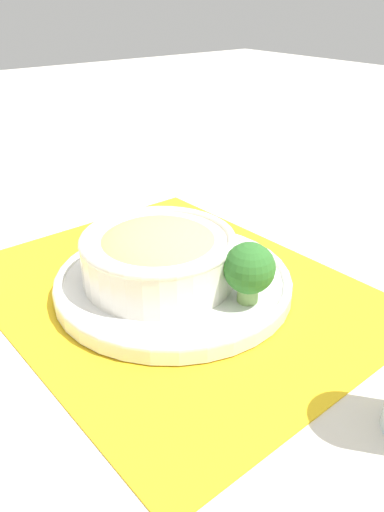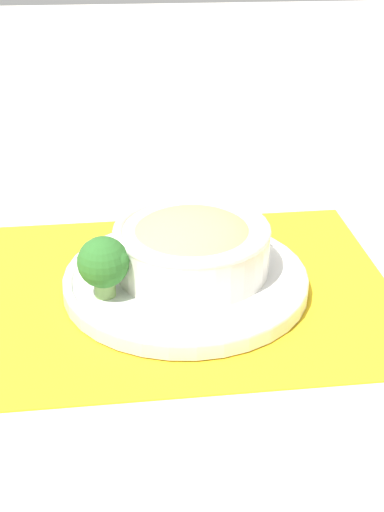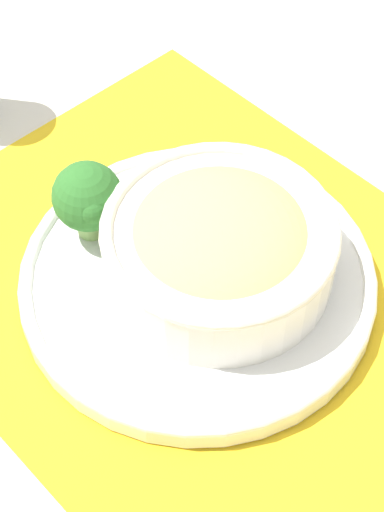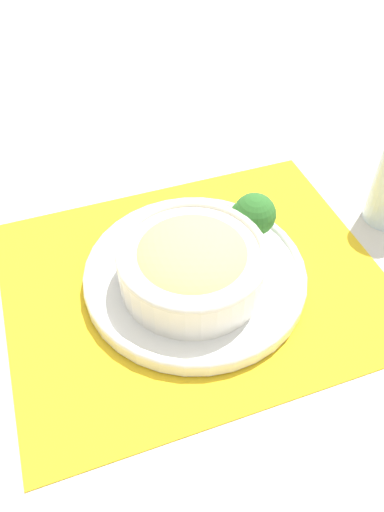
% 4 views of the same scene
% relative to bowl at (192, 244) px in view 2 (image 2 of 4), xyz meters
% --- Properties ---
extents(ground_plane, '(4.00, 4.00, 0.00)m').
position_rel_bowl_xyz_m(ground_plane, '(0.01, 0.01, -0.05)').
color(ground_plane, beige).
extents(placemat, '(0.49, 0.40, 0.00)m').
position_rel_bowl_xyz_m(placemat, '(0.01, 0.01, -0.05)').
color(placemat, yellow).
rests_on(placemat, ground_plane).
extents(plate, '(0.28, 0.28, 0.02)m').
position_rel_bowl_xyz_m(plate, '(0.01, 0.01, -0.04)').
color(plate, white).
rests_on(plate, placemat).
extents(bowl, '(0.18, 0.18, 0.07)m').
position_rel_bowl_xyz_m(bowl, '(0.00, 0.00, 0.00)').
color(bowl, silver).
rests_on(bowl, plate).
extents(broccoli_floret, '(0.06, 0.06, 0.07)m').
position_rel_bowl_xyz_m(broccoli_floret, '(0.10, 0.05, 0.01)').
color(broccoli_floret, '#84AD5B').
rests_on(broccoli_floret, plate).
extents(carrot_slice_near, '(0.04, 0.04, 0.01)m').
position_rel_bowl_xyz_m(carrot_slice_near, '(-0.03, 0.06, -0.03)').
color(carrot_slice_near, orange).
rests_on(carrot_slice_near, plate).
extents(carrot_slice_middle, '(0.04, 0.04, 0.01)m').
position_rel_bowl_xyz_m(carrot_slice_middle, '(-0.04, 0.05, -0.03)').
color(carrot_slice_middle, orange).
rests_on(carrot_slice_middle, plate).
extents(carrot_slice_far, '(0.04, 0.04, 0.01)m').
position_rel_bowl_xyz_m(carrot_slice_far, '(-0.05, 0.03, -0.03)').
color(carrot_slice_far, orange).
rests_on(carrot_slice_far, plate).
extents(carrot_slice_extra, '(0.04, 0.04, 0.01)m').
position_rel_bowl_xyz_m(carrot_slice_extra, '(-0.05, 0.01, -0.03)').
color(carrot_slice_extra, orange).
rests_on(carrot_slice_extra, plate).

